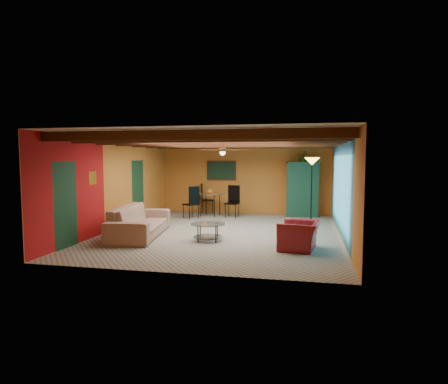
% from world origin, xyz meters
% --- Properties ---
extents(room, '(6.52, 8.01, 2.71)m').
position_xyz_m(room, '(0.00, 0.11, 2.36)').
color(room, gray).
rests_on(room, ground).
extents(sofa, '(1.51, 2.96, 0.82)m').
position_xyz_m(sofa, '(-2.11, -0.93, 0.41)').
color(sofa, '#906D5D').
rests_on(sofa, ground).
extents(armchair, '(1.02, 1.13, 0.66)m').
position_xyz_m(armchair, '(2.18, -1.61, 0.33)').
color(armchair, maroon).
rests_on(armchair, ground).
extents(coffee_table, '(1.02, 1.02, 0.46)m').
position_xyz_m(coffee_table, '(-0.14, -1.13, 0.23)').
color(coffee_table, silver).
rests_on(coffee_table, ground).
extents(dining_table, '(2.53, 2.53, 1.16)m').
position_xyz_m(dining_table, '(-1.12, 3.00, 0.58)').
color(dining_table, silver).
rests_on(dining_table, ground).
extents(armoire, '(1.17, 0.69, 1.93)m').
position_xyz_m(armoire, '(2.20, 3.70, 0.97)').
color(armoire, maroon).
rests_on(armoire, ground).
extents(floor_lamp, '(0.54, 0.54, 2.16)m').
position_xyz_m(floor_lamp, '(2.47, 0.78, 1.08)').
color(floor_lamp, black).
rests_on(floor_lamp, ground).
extents(ceiling_fan, '(1.50, 1.50, 0.44)m').
position_xyz_m(ceiling_fan, '(0.00, 0.00, 2.36)').
color(ceiling_fan, '#472614').
rests_on(ceiling_fan, ceiling).
extents(painting, '(1.05, 0.03, 0.65)m').
position_xyz_m(painting, '(-0.90, 3.96, 1.65)').
color(painting, black).
rests_on(painting, wall_back).
extents(potted_plant, '(0.50, 0.47, 0.44)m').
position_xyz_m(potted_plant, '(2.20, 3.70, 2.15)').
color(potted_plant, '#26661E').
rests_on(potted_plant, armoire).
extents(vase, '(0.21, 0.21, 0.20)m').
position_xyz_m(vase, '(-1.12, 3.00, 1.26)').
color(vase, orange).
rests_on(vase, dining_table).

